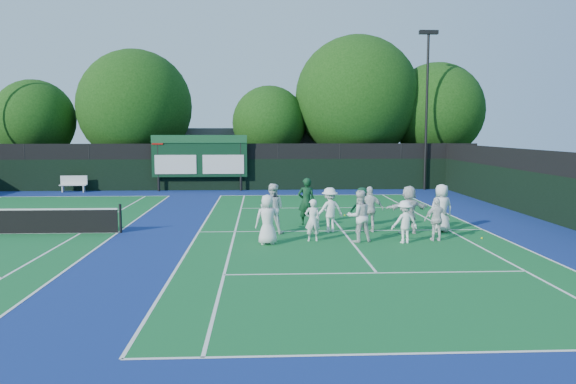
{
  "coord_description": "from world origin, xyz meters",
  "views": [
    {
      "loc": [
        -3.11,
        -20.09,
        3.85
      ],
      "look_at": [
        -2.0,
        3.0,
        1.3
      ],
      "focal_mm": 35.0,
      "sensor_mm": 36.0,
      "label": 1
    }
  ],
  "objects": [
    {
      "name": "tree_a",
      "position": [
        -18.51,
        19.58,
        4.42
      ],
      "size": [
        5.47,
        5.47,
        7.31
      ],
      "color": "black",
      "rests_on": "ground"
    },
    {
      "name": "divider_fence_right",
      "position": [
        9.0,
        1.0,
        1.36
      ],
      "size": [
        0.08,
        32.0,
        3.0
      ],
      "color": "black",
      "rests_on": "ground"
    },
    {
      "name": "coach_right",
      "position": [
        0.95,
        2.17,
        0.78
      ],
      "size": [
        1.05,
        0.66,
        1.56
      ],
      "primitive_type": "imported",
      "rotation": [
        0.0,
        0.0,
        3.22
      ],
      "color": "#0E351F",
      "rests_on": "ground"
    },
    {
      "name": "player_back_2",
      "position": [
        1.0,
        0.73,
        0.87
      ],
      "size": [
        1.05,
        0.49,
        1.75
      ],
      "primitive_type": "imported",
      "rotation": [
        0.0,
        0.0,
        3.08
      ],
      "color": "silver",
      "rests_on": "ground"
    },
    {
      "name": "tennis_ball_5",
      "position": [
        2.1,
        0.04,
        0.03
      ],
      "size": [
        0.07,
        0.07,
        0.07
      ],
      "primitive_type": "sphere",
      "color": "yellow",
      "rests_on": "ground"
    },
    {
      "name": "bench",
      "position": [
        -14.83,
        15.37,
        0.55
      ],
      "size": [
        1.64,
        0.54,
        1.02
      ],
      "color": "silver",
      "rests_on": "ground"
    },
    {
      "name": "player_front_1",
      "position": [
        -1.34,
        -0.93,
        0.74
      ],
      "size": [
        0.57,
        0.4,
        1.49
      ],
      "primitive_type": "imported",
      "rotation": [
        0.0,
        0.0,
        3.24
      ],
      "color": "white",
      "rests_on": "ground"
    },
    {
      "name": "player_back_3",
      "position": [
        2.37,
        0.34,
        0.91
      ],
      "size": [
        1.75,
        0.84,
        1.81
      ],
      "primitive_type": "imported",
      "rotation": [
        0.0,
        0.0,
        3.33
      ],
      "color": "silver",
      "rests_on": "ground"
    },
    {
      "name": "tree_d",
      "position": [
        3.79,
        19.58,
        5.9
      ],
      "size": [
        8.66,
        8.66,
        10.45
      ],
      "color": "black",
      "rests_on": "ground"
    },
    {
      "name": "tennis_ball_0",
      "position": [
        -2.98,
        -0.4,
        0.03
      ],
      "size": [
        0.07,
        0.07,
        0.07
      ],
      "primitive_type": "sphere",
      "color": "yellow",
      "rests_on": "ground"
    },
    {
      "name": "tennis_ball_2",
      "position": [
        4.72,
        -0.82,
        0.03
      ],
      "size": [
        0.07,
        0.07,
        0.07
      ],
      "primitive_type": "sphere",
      "color": "yellow",
      "rests_on": "ground"
    },
    {
      "name": "player_front_3",
      "position": [
        1.78,
        -1.38,
        0.73
      ],
      "size": [
        1.04,
        0.73,
        1.47
      ],
      "primitive_type": "imported",
      "rotation": [
        0.0,
        0.0,
        3.35
      ],
      "color": "white",
      "rests_on": "ground"
    },
    {
      "name": "tennis_ball_4",
      "position": [
        0.65,
        4.8,
        0.03
      ],
      "size": [
        0.07,
        0.07,
        0.07
      ],
      "primitive_type": "sphere",
      "color": "yellow",
      "rests_on": "ground"
    },
    {
      "name": "ground",
      "position": [
        0.0,
        0.0,
        0.0
      ],
      "size": [
        120.0,
        120.0,
        0.0
      ],
      "primitive_type": "plane",
      "color": "black",
      "rests_on": "ground"
    },
    {
      "name": "player_front_4",
      "position": [
        2.99,
        -1.08,
        0.76
      ],
      "size": [
        0.89,
        0.38,
        1.52
      ],
      "primitive_type": "imported",
      "rotation": [
        0.0,
        0.0,
        3.15
      ],
      "color": "silver",
      "rests_on": "ground"
    },
    {
      "name": "light_pole_right",
      "position": [
        7.5,
        15.7,
        6.3
      ],
      "size": [
        1.2,
        0.3,
        10.12
      ],
      "color": "black",
      "rests_on": "ground"
    },
    {
      "name": "tree_b",
      "position": [
        -11.64,
        19.58,
        5.26
      ],
      "size": [
        7.83,
        7.83,
        9.38
      ],
      "color": "black",
      "rests_on": "ground"
    },
    {
      "name": "tree_c",
      "position": [
        -2.37,
        19.58,
        4.23
      ],
      "size": [
        5.15,
        5.15,
        6.95
      ],
      "color": "black",
      "rests_on": "ground"
    },
    {
      "name": "back_fence",
      "position": [
        -6.0,
        16.0,
        1.36
      ],
      "size": [
        34.0,
        0.08,
        3.0
      ],
      "color": "black",
      "rests_on": "ground"
    },
    {
      "name": "tennis_ball_1",
      "position": [
        2.17,
        0.23,
        0.03
      ],
      "size": [
        0.07,
        0.07,
        0.07
      ],
      "primitive_type": "sphere",
      "color": "yellow",
      "rests_on": "ground"
    },
    {
      "name": "player_back_1",
      "position": [
        -0.53,
        0.81,
        0.85
      ],
      "size": [
        1.25,
        0.96,
        1.7
      ],
      "primitive_type": "imported",
      "rotation": [
        0.0,
        0.0,
        3.48
      ],
      "color": "white",
      "rests_on": "ground"
    },
    {
      "name": "court_apron",
      "position": [
        -6.0,
        1.0,
        0.0
      ],
      "size": [
        34.0,
        32.0,
        0.01
      ],
      "primitive_type": "cube",
      "color": "navy",
      "rests_on": "ground"
    },
    {
      "name": "near_court",
      "position": [
        0.0,
        1.0,
        0.01
      ],
      "size": [
        11.05,
        23.85,
        0.01
      ],
      "color": "#135C29",
      "rests_on": "ground"
    },
    {
      "name": "player_front_0",
      "position": [
        -2.9,
        -1.39,
        0.85
      ],
      "size": [
        0.88,
        0.61,
        1.71
      ],
      "primitive_type": "imported",
      "rotation": [
        0.0,
        0.0,
        3.23
      ],
      "color": "silver",
      "rests_on": "ground"
    },
    {
      "name": "player_front_2",
      "position": [
        0.26,
        -1.12,
        0.9
      ],
      "size": [
        1.0,
        0.85,
        1.8
      ],
      "primitive_type": "imported",
      "rotation": [
        0.0,
        0.0,
        3.35
      ],
      "color": "silver",
      "rests_on": "ground"
    },
    {
      "name": "coach_left",
      "position": [
        -1.27,
        2.51,
        0.96
      ],
      "size": [
        0.74,
        0.51,
        1.93
      ],
      "primitive_type": "imported",
      "rotation": [
        0.0,
        0.0,
        3.22
      ],
      "color": "#0E361C",
      "rests_on": "ground"
    },
    {
      "name": "player_back_4",
      "position": [
        3.7,
        0.63,
        0.91
      ],
      "size": [
        0.97,
        0.71,
        1.83
      ],
      "primitive_type": "imported",
      "rotation": [
        0.0,
        0.0,
        3.29
      ],
      "color": "white",
      "rests_on": "ground"
    },
    {
      "name": "scoreboard",
      "position": [
        -7.01,
        15.59,
        2.19
      ],
      "size": [
        6.0,
        0.21,
        3.55
      ],
      "color": "black",
      "rests_on": "ground"
    },
    {
      "name": "clubhouse",
      "position": [
        -2.0,
        24.0,
        2.0
      ],
      "size": [
        18.0,
        6.0,
        4.0
      ],
      "primitive_type": "cube",
      "color": "#5B5B60",
      "rests_on": "ground"
    },
    {
      "name": "player_back_0",
      "position": [
        -2.7,
        0.62,
        0.94
      ],
      "size": [
        1.04,
        0.88,
        1.88
      ],
      "primitive_type": "imported",
      "rotation": [
        0.0,
        0.0,
        2.94
      ],
      "color": "white",
      "rests_on": "ground"
    },
    {
      "name": "tree_e",
      "position": [
        9.48,
        19.58,
        5.06
      ],
      "size": [
        6.75,
        6.75,
        8.61
      ],
      "color": "black",
      "rests_on": "ground"
    }
  ]
}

